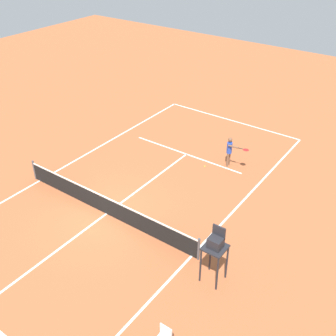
{
  "coord_description": "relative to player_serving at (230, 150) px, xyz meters",
  "views": [
    {
      "loc": [
        -10.76,
        10.2,
        11.66
      ],
      "look_at": [
        -0.74,
        -3.76,
        0.8
      ],
      "focal_mm": 43.64,
      "sensor_mm": 36.0,
      "label": 1
    }
  ],
  "objects": [
    {
      "name": "tennis_ball",
      "position": [
        0.99,
        0.86,
        -0.97
      ],
      "size": [
        0.07,
        0.07,
        0.07
      ],
      "primitive_type": "sphere",
      "color": "#CCE033",
      "rests_on": "ground"
    },
    {
      "name": "ground_plane",
      "position": [
        2.53,
        6.9,
        -1.0
      ],
      "size": [
        60.0,
        60.0,
        0.0
      ],
      "primitive_type": "plane",
      "color": "#AD5933"
    },
    {
      "name": "player_serving",
      "position": [
        0.0,
        0.0,
        0.0
      ],
      "size": [
        1.29,
        0.48,
        1.68
      ],
      "rotation": [
        0.0,
        0.0,
        1.66
      ],
      "color": "brown",
      "rests_on": "ground"
    },
    {
      "name": "tennis_net",
      "position": [
        2.53,
        6.9,
        -0.5
      ],
      "size": [
        9.91,
        0.1,
        1.07
      ],
      "color": "#4C4C51",
      "rests_on": "ground"
    },
    {
      "name": "umpire_chair",
      "position": [
        -3.36,
        7.43,
        0.61
      ],
      "size": [
        0.8,
        0.8,
        2.41
      ],
      "color": "#232328",
      "rests_on": "ground"
    },
    {
      "name": "court_lines",
      "position": [
        2.53,
        6.9,
        -1.0
      ],
      "size": [
        9.31,
        24.07,
        0.01
      ],
      "color": "white",
      "rests_on": "ground"
    }
  ]
}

